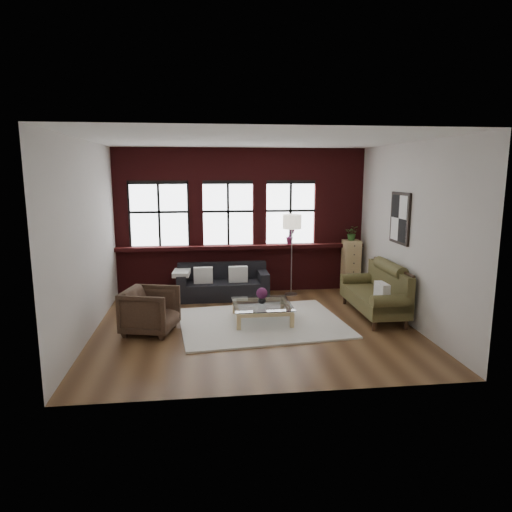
{
  "coord_description": "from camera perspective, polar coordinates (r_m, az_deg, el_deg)",
  "views": [
    {
      "loc": [
        -0.9,
        -7.64,
        2.69
      ],
      "look_at": [
        0.1,
        0.6,
        1.15
      ],
      "focal_mm": 32.0,
      "sensor_mm": 36.0,
      "label": 1
    }
  ],
  "objects": [
    {
      "name": "pillow_a",
      "position": [
        9.68,
        -6.61,
        -2.4
      ],
      "size": [
        0.4,
        0.15,
        0.34
      ],
      "primitive_type": "cube",
      "rotation": [
        0.0,
        0.0,
        -0.01
      ],
      "color": "silver",
      "rests_on": "dark_sofa"
    },
    {
      "name": "armchair",
      "position": [
        7.94,
        -13.06,
        -6.67
      ],
      "size": [
        1.03,
        1.01,
        0.76
      ],
      "primitive_type": "imported",
      "rotation": [
        0.0,
        0.0,
        1.3
      ],
      "color": "#3C2A1E",
      "rests_on": "floor"
    },
    {
      "name": "window_left",
      "position": [
        10.17,
        -12.01,
        4.98
      ],
      "size": [
        1.38,
        0.1,
        1.5
      ],
      "primitive_type": null,
      "color": "black",
      "rests_on": "brick_backwall"
    },
    {
      "name": "pillow_settee",
      "position": [
        8.3,
        15.46,
        -4.4
      ],
      "size": [
        0.16,
        0.39,
        0.34
      ],
      "primitive_type": "cube",
      "rotation": [
        0.0,
        0.0,
        0.04
      ],
      "color": "silver",
      "rests_on": "vintage_settee"
    },
    {
      "name": "wall_right",
      "position": [
        8.53,
        18.49,
        2.63
      ],
      "size": [
        0.0,
        5.0,
        5.0
      ],
      "primitive_type": "plane",
      "rotation": [
        1.57,
        0.0,
        -1.57
      ],
      "color": "beige",
      "rests_on": "ground"
    },
    {
      "name": "coffee_table",
      "position": [
        8.34,
        0.74,
        -7.1
      ],
      "size": [
        1.05,
        1.05,
        0.35
      ],
      "primitive_type": null,
      "rotation": [
        0.0,
        0.0,
        0.0
      ],
      "color": "tan",
      "rests_on": "shag_rug"
    },
    {
      "name": "flowers",
      "position": [
        8.24,
        0.74,
        -4.68
      ],
      "size": [
        0.2,
        0.2,
        0.2
      ],
      "primitive_type": "sphere",
      "color": "#662352",
      "rests_on": "vase"
    },
    {
      "name": "wall_poster",
      "position": [
        8.76,
        17.57,
        4.52
      ],
      "size": [
        0.05,
        0.74,
        0.94
      ],
      "primitive_type": null,
      "color": "black",
      "rests_on": "wall_right"
    },
    {
      "name": "sill_plant",
      "position": [
        10.25,
        4.32,
        2.47
      ],
      "size": [
        0.22,
        0.18,
        0.36
      ],
      "primitive_type": "imported",
      "rotation": [
        0.0,
        0.0,
        0.12
      ],
      "color": "#662352",
      "rests_on": "sill_ledge"
    },
    {
      "name": "wall_left",
      "position": [
        7.93,
        -20.35,
        1.96
      ],
      "size": [
        0.0,
        5.0,
        5.0
      ],
      "primitive_type": "plane",
      "rotation": [
        1.57,
        0.0,
        1.57
      ],
      "color": "beige",
      "rests_on": "ground"
    },
    {
      "name": "wall_front",
      "position": [
        5.33,
        2.94,
        -1.31
      ],
      "size": [
        5.5,
        0.0,
        5.5
      ],
      "primitive_type": "plane",
      "rotation": [
        -1.57,
        0.0,
        0.0
      ],
      "color": "beige",
      "rests_on": "ground"
    },
    {
      "name": "window_mid",
      "position": [
        10.15,
        -3.51,
        5.18
      ],
      "size": [
        1.38,
        0.1,
        1.5
      ],
      "primitive_type": null,
      "color": "black",
      "rests_on": "brick_backwall"
    },
    {
      "name": "dark_sofa",
      "position": [
        9.83,
        -4.17,
        -3.28
      ],
      "size": [
        1.94,
        0.78,
        0.7
      ],
      "primitive_type": null,
      "color": "black",
      "rests_on": "floor"
    },
    {
      "name": "window_right",
      "position": [
        10.33,
        4.3,
        5.26
      ],
      "size": [
        1.38,
        0.1,
        1.5
      ],
      "primitive_type": null,
      "color": "black",
      "rests_on": "brick_backwall"
    },
    {
      "name": "floor",
      "position": [
        8.15,
        -0.19,
        -8.77
      ],
      "size": [
        5.5,
        5.5,
        0.0
      ],
      "primitive_type": "plane",
      "color": "#55361F",
      "rests_on": "ground"
    },
    {
      "name": "ceiling",
      "position": [
        7.71,
        -0.21,
        14.31
      ],
      "size": [
        5.5,
        5.5,
        0.0
      ],
      "primitive_type": "plane",
      "rotation": [
        3.14,
        0.0,
        0.0
      ],
      "color": "white",
      "rests_on": "ground"
    },
    {
      "name": "drawer_chest",
      "position": [
        10.54,
        11.77,
        -1.21
      ],
      "size": [
        0.36,
        0.36,
        1.17
      ],
      "primitive_type": "cube",
      "color": "tan",
      "rests_on": "floor"
    },
    {
      "name": "potted_plant_top",
      "position": [
        10.42,
        11.92,
        2.84
      ],
      "size": [
        0.36,
        0.34,
        0.33
      ],
      "primitive_type": "imported",
      "rotation": [
        0.0,
        0.0,
        -0.33
      ],
      "color": "#2D5923",
      "rests_on": "drawer_chest"
    },
    {
      "name": "brick_backwall",
      "position": [
        10.18,
        -1.81,
        4.36
      ],
      "size": [
        5.5,
        0.12,
        3.2
      ],
      "primitive_type": null,
      "color": "#481112",
      "rests_on": "floor"
    },
    {
      "name": "vase",
      "position": [
        8.27,
        0.74,
        -5.45
      ],
      "size": [
        0.15,
        0.15,
        0.15
      ],
      "primitive_type": "imported",
      "rotation": [
        0.0,
        0.0,
        -0.06
      ],
      "color": "#B2B2B2",
      "rests_on": "coffee_table"
    },
    {
      "name": "shag_rug",
      "position": [
        8.29,
        0.71,
        -8.3
      ],
      "size": [
        3.08,
        2.53,
        0.03
      ],
      "primitive_type": "cube",
      "rotation": [
        0.0,
        0.0,
        0.1
      ],
      "color": "beige",
      "rests_on": "floor"
    },
    {
      "name": "sill_ledge",
      "position": [
        10.16,
        -1.75,
        1.17
      ],
      "size": [
        5.5,
        0.3,
        0.08
      ],
      "primitive_type": "cube",
      "color": "#481112",
      "rests_on": "brick_backwall"
    },
    {
      "name": "vintage_settee",
      "position": [
        8.87,
        14.51,
        -4.11
      ],
      "size": [
        0.84,
        1.88,
        1.0
      ],
      "primitive_type": null,
      "color": "#4D4723",
      "rests_on": "floor"
    },
    {
      "name": "floor_lamp",
      "position": [
        9.96,
        4.48,
        0.5
      ],
      "size": [
        0.4,
        0.4,
        1.93
      ],
      "primitive_type": null,
      "color": "#A5A5A8",
      "rests_on": "floor"
    },
    {
      "name": "wall_back",
      "position": [
        10.24,
        -1.84,
        4.4
      ],
      "size": [
        5.5,
        0.0,
        5.5
      ],
      "primitive_type": "plane",
      "rotation": [
        1.57,
        0.0,
        0.0
      ],
      "color": "beige",
      "rests_on": "ground"
    },
    {
      "name": "pillow_b",
      "position": [
        9.71,
        -2.25,
        -2.29
      ],
      "size": [
        0.4,
        0.14,
        0.34
      ],
      "primitive_type": "cube",
      "rotation": [
        0.0,
        0.0,
        0.01
      ],
      "color": "silver",
      "rests_on": "dark_sofa"
    }
  ]
}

